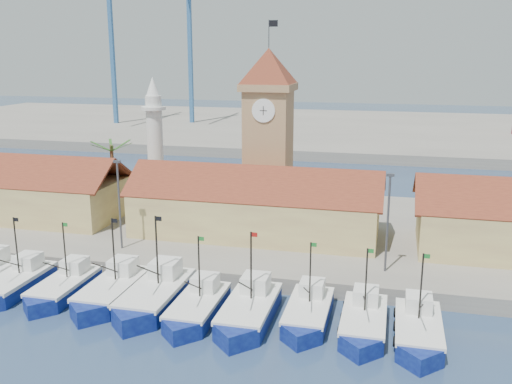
# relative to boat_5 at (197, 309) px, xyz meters

# --- Properties ---
(ground) EXTENTS (400.00, 400.00, 0.00)m
(ground) POSITION_rel_boat_5_xyz_m (0.51, -2.02, -0.72)
(ground) COLOR #1B2C49
(ground) RESTS_ON ground
(quay) EXTENTS (140.00, 32.00, 1.50)m
(quay) POSITION_rel_boat_5_xyz_m (0.51, 21.98, 0.03)
(quay) COLOR gray
(quay) RESTS_ON ground
(terminal) EXTENTS (240.00, 80.00, 2.00)m
(terminal) POSITION_rel_boat_5_xyz_m (0.51, 107.98, 0.28)
(terminal) COLOR gray
(terminal) RESTS_ON ground
(boat_1) EXTENTS (3.42, 9.38, 7.10)m
(boat_1) POSITION_rel_boat_5_xyz_m (-17.40, 0.81, 0.01)
(boat_1) COLOR #0B1259
(boat_1) RESTS_ON ground
(boat_2) EXTENTS (3.32, 9.09, 6.88)m
(boat_2) POSITION_rel_boat_5_xyz_m (-12.76, 1.10, -0.01)
(boat_2) COLOR #0B1259
(boat_2) RESTS_ON ground
(boat_3) EXTENTS (3.65, 9.99, 7.56)m
(boat_3) POSITION_rel_boat_5_xyz_m (-8.17, 1.22, 0.06)
(boat_3) COLOR #0B1259
(boat_3) RESTS_ON ground
(boat_4) EXTENTS (3.91, 10.72, 8.11)m
(boat_4) POSITION_rel_boat_5_xyz_m (-4.12, 1.02, 0.12)
(boat_4) COLOR #0B1259
(boat_4) RESTS_ON ground
(boat_5) EXTENTS (3.37, 9.25, 7.00)m
(boat_5) POSITION_rel_boat_5_xyz_m (0.00, 0.00, 0.00)
(boat_5) COLOR #0B1259
(boat_5) RESTS_ON ground
(boat_6) EXTENTS (3.67, 10.07, 7.62)m
(boat_6) POSITION_rel_boat_5_xyz_m (4.23, 0.24, 0.06)
(boat_6) COLOR #0B1259
(boat_6) RESTS_ON ground
(boat_7) EXTENTS (3.28, 8.98, 6.79)m
(boat_7) POSITION_rel_boat_5_xyz_m (8.82, 1.24, -0.02)
(boat_7) COLOR #0B1259
(boat_7) RESTS_ON ground
(boat_8) EXTENTS (3.32, 9.08, 6.87)m
(boat_8) POSITION_rel_boat_5_xyz_m (13.19, 0.65, -0.01)
(boat_8) COLOR #0B1259
(boat_8) RESTS_ON ground
(boat_9) EXTENTS (3.37, 9.23, 6.98)m
(boat_9) POSITION_rel_boat_5_xyz_m (17.20, 0.18, -0.00)
(boat_9) COLOR #0B1259
(boat_9) RESTS_ON ground
(hall_left) EXTENTS (31.20, 10.13, 7.61)m
(hall_left) POSITION_rel_boat_5_xyz_m (-31.49, 17.98, 3.26)
(hall_left) COLOR #D9CA77
(hall_left) RESTS_ON quay
(hall_center) EXTENTS (27.04, 10.13, 7.61)m
(hall_center) POSITION_rel_boat_5_xyz_m (0.51, 17.98, 3.26)
(hall_center) COLOR #D9CA77
(hall_center) RESTS_ON quay
(clock_tower) EXTENTS (5.80, 5.80, 22.70)m
(clock_tower) POSITION_rel_boat_5_xyz_m (0.51, 23.98, 11.24)
(clock_tower) COLOR #A38154
(clock_tower) RESTS_ON quay
(minaret) EXTENTS (3.00, 3.00, 16.30)m
(minaret) POSITION_rel_boat_5_xyz_m (-14.49, 25.98, 9.01)
(minaret) COLOR silver
(minaret) RESTS_ON quay
(palm_tree) EXTENTS (5.60, 5.03, 8.39)m
(palm_tree) POSITION_rel_boat_5_xyz_m (-19.49, 23.98, 5.52)
(palm_tree) COLOR brown
(palm_tree) RESTS_ON quay
(lamp_posts) EXTENTS (80.70, 0.25, 9.03)m
(lamp_posts) POSITION_rel_boat_5_xyz_m (1.01, 9.98, 5.75)
(lamp_posts) COLOR #3F3F44
(lamp_posts) RESTS_ON quay
(crane_blue_far) EXTENTS (1.00, 35.79, 47.82)m
(crane_blue_far) POSITION_rel_boat_5_xyz_m (-58.27, 98.29, 28.06)
(crane_blue_far) COLOR #33669C
(crane_blue_far) RESTS_ON terminal
(crane_blue_near) EXTENTS (1.00, 29.09, 40.69)m
(crane_blue_near) POSITION_rel_boat_5_xyz_m (-38.92, 105.03, 23.57)
(crane_blue_near) COLOR #33669C
(crane_blue_near) RESTS_ON terminal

